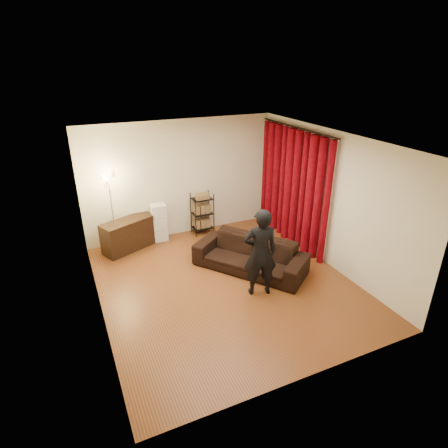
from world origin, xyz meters
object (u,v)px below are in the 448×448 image
sofa (250,255)px  storage_boxes (159,223)px  person (260,253)px  media_cabinet (129,234)px  wire_shelf (202,213)px  floor_lamp (113,214)px

sofa → storage_boxes: bearing=175.8°
person → media_cabinet: bearing=-40.4°
sofa → wire_shelf: wire_shelf is taller
media_cabinet → floor_lamp: bearing=167.7°
floor_lamp → storage_boxes: bearing=10.9°
storage_boxes → media_cabinet: bearing=-169.4°
storage_boxes → wire_shelf: wire_shelf is taller
sofa → floor_lamp: size_ratio=1.23×
wire_shelf → floor_lamp: bearing=-177.1°
wire_shelf → sofa: bearing=-84.8°
sofa → wire_shelf: bearing=150.0°
media_cabinet → wire_shelf: 1.79m
sofa → floor_lamp: bearing=-165.2°
media_cabinet → wire_shelf: wire_shelf is taller
sofa → person: (-0.23, -0.78, 0.49)m
person → wire_shelf: person is taller
storage_boxes → person: bearing=-69.2°
person → floor_lamp: (-2.08, 2.61, 0.08)m
person → floor_lamp: bearing=-35.6°
floor_lamp → sofa: bearing=-38.4°
floor_lamp → media_cabinet: bearing=11.4°
media_cabinet → wire_shelf: (1.78, 0.10, 0.16)m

